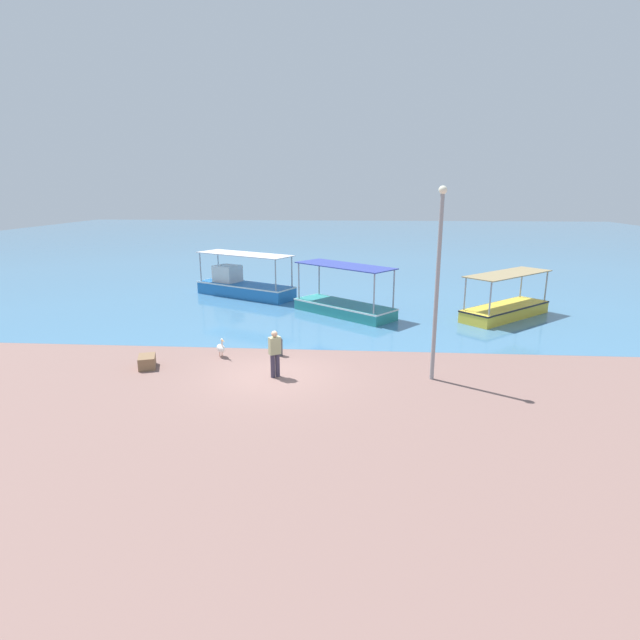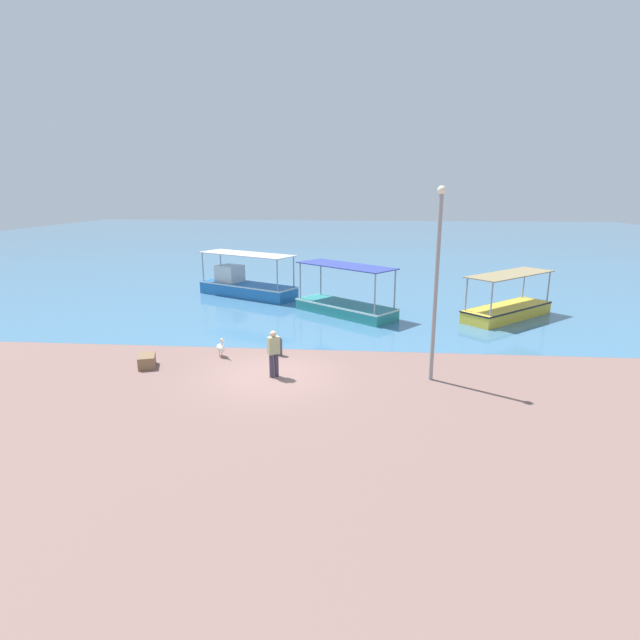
{
  "view_description": "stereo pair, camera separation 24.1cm",
  "coord_description": "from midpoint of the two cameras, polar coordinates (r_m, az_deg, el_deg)",
  "views": [
    {
      "loc": [
        2.87,
        -16.57,
        6.41
      ],
      "look_at": [
        1.41,
        3.58,
        1.13
      ],
      "focal_mm": 28.0,
      "sensor_mm": 36.0,
      "label": 1
    },
    {
      "loc": [
        3.11,
        -16.55,
        6.41
      ],
      "look_at": [
        1.41,
        3.58,
        1.13
      ],
      "focal_mm": 28.0,
      "sensor_mm": 36.0,
      "label": 2
    }
  ],
  "objects": [
    {
      "name": "cargo_crate",
      "position": [
        19.69,
        -19.49,
        -4.52
      ],
      "size": [
        0.84,
        1.02,
        0.45
      ],
      "primitive_type": "cube",
      "rotation": [
        0.0,
        0.0,
        5.05
      ],
      "color": "#846344",
      "rests_on": "ground"
    },
    {
      "name": "fishing_boat_far_left",
      "position": [
        31.38,
        -9.04,
        3.93
      ],
      "size": [
        6.59,
        4.7,
        2.65
      ],
      "color": "#246BB2",
      "rests_on": "harbor_water"
    },
    {
      "name": "fishing_boat_center",
      "position": [
        26.4,
        2.49,
        1.7
      ],
      "size": [
        5.61,
        5.07,
        2.63
      ],
      "color": "teal",
      "rests_on": "harbor_water"
    },
    {
      "name": "lamp_post",
      "position": [
        17.02,
        12.9,
        4.91
      ],
      "size": [
        0.28,
        0.28,
        6.54
      ],
      "color": "gray",
      "rests_on": "ground"
    },
    {
      "name": "fisherman_standing",
      "position": [
        17.53,
        -5.58,
        -3.71
      ],
      "size": [
        0.46,
        0.4,
        1.69
      ],
      "color": "#3A354B",
      "rests_on": "ground"
    },
    {
      "name": "pelican",
      "position": [
        20.09,
        -11.6,
        -3.13
      ],
      "size": [
        0.58,
        0.7,
        0.8
      ],
      "color": "#E0997A",
      "rests_on": "ground"
    },
    {
      "name": "harbor_water",
      "position": [
        64.94,
        1.52,
        8.98
      ],
      "size": [
        110.0,
        90.0,
        0.0
      ],
      "primitive_type": "cube",
      "color": "teal",
      "rests_on": "ground"
    },
    {
      "name": "ground",
      "position": [
        18.01,
        -5.72,
        -6.27
      ],
      "size": [
        120.0,
        120.0,
        0.0
      ],
      "primitive_type": "plane",
      "color": "#816059"
    },
    {
      "name": "fishing_boat_near_right",
      "position": [
        27.43,
        20.18,
        1.27
      ],
      "size": [
        5.32,
        5.05,
        2.31
      ],
      "color": "yellow",
      "rests_on": "harbor_water"
    },
    {
      "name": "mooring_bollard",
      "position": [
        19.91,
        -5.01,
        -2.96
      ],
      "size": [
        0.26,
        0.26,
        0.76
      ],
      "color": "#47474C",
      "rests_on": "ground"
    }
  ]
}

